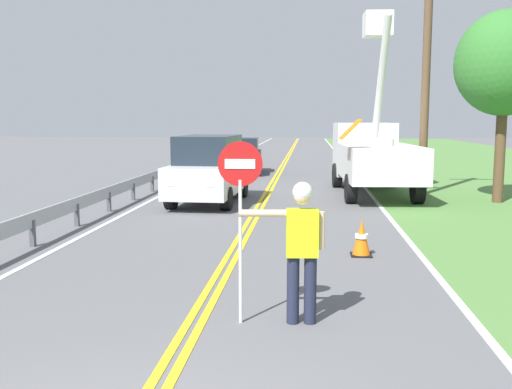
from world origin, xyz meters
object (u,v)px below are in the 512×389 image
at_px(utility_pole_near, 426,77).
at_px(oncoming_sedan_second, 241,156).
at_px(flagger_worker, 301,243).
at_px(stop_sign_paddle, 240,191).
at_px(roadside_tree_verge, 505,64).
at_px(oncoming_suv_nearest, 209,169).
at_px(utility_bucket_truck, 372,153).
at_px(traffic_cone_lead, 362,238).

bearing_deg(utility_pole_near, oncoming_sedan_second, 133.75).
bearing_deg(flagger_worker, utility_pole_near, 73.02).
height_order(stop_sign_paddle, roadside_tree_verge, roadside_tree_verge).
relative_size(flagger_worker, utility_pole_near, 0.24).
xyz_separation_m(flagger_worker, oncoming_suv_nearest, (-3.00, 10.53, 0.01)).
relative_size(oncoming_suv_nearest, utility_pole_near, 0.61).
relative_size(utility_bucket_truck, utility_pole_near, 0.90).
xyz_separation_m(flagger_worker, oncoming_sedan_second, (-3.20, 20.67, -0.21)).
height_order(flagger_worker, utility_pole_near, utility_pole_near).
relative_size(flagger_worker, oncoming_suv_nearest, 0.39).
bearing_deg(roadside_tree_verge, utility_pole_near, 139.51).
height_order(oncoming_suv_nearest, utility_pole_near, utility_pole_near).
relative_size(flagger_worker, roadside_tree_verge, 0.31).
xyz_separation_m(flagger_worker, roadside_tree_verge, (6.02, 11.42, 3.22)).
distance_m(oncoming_sedan_second, traffic_cone_lead, 17.42).
bearing_deg(flagger_worker, utility_bucket_truck, 80.23).
relative_size(stop_sign_paddle, utility_pole_near, 0.30).
bearing_deg(utility_bucket_truck, oncoming_suv_nearest, -151.82).
distance_m(utility_pole_near, roadside_tree_verge, 2.66).
xyz_separation_m(stop_sign_paddle, oncoming_sedan_second, (-2.43, 20.72, -0.88)).
distance_m(utility_bucket_truck, oncoming_suv_nearest, 6.03).
xyz_separation_m(oncoming_suv_nearest, utility_pole_near, (7.02, 2.61, 2.95)).
height_order(flagger_worker, roadside_tree_verge, roadside_tree_verge).
distance_m(stop_sign_paddle, oncoming_sedan_second, 20.88).
bearing_deg(oncoming_suv_nearest, flagger_worker, -74.07).
bearing_deg(traffic_cone_lead, utility_bucket_truck, 82.89).
relative_size(stop_sign_paddle, traffic_cone_lead, 3.33).
relative_size(flagger_worker, utility_bucket_truck, 0.26).
xyz_separation_m(utility_pole_near, roadside_tree_verge, (2.01, -1.72, 0.26)).
bearing_deg(utility_pole_near, oncoming_suv_nearest, -159.58).
bearing_deg(oncoming_suv_nearest, roadside_tree_verge, 5.66).
xyz_separation_m(utility_bucket_truck, traffic_cone_lead, (-1.19, -9.57, -1.10)).
bearing_deg(oncoming_sedan_second, utility_bucket_truck, -53.01).
relative_size(oncoming_sedan_second, traffic_cone_lead, 5.98).
distance_m(stop_sign_paddle, oncoming_suv_nearest, 10.84).
relative_size(flagger_worker, oncoming_sedan_second, 0.44).
distance_m(utility_bucket_truck, utility_pole_near, 3.10).
distance_m(flagger_worker, utility_pole_near, 14.05).
xyz_separation_m(stop_sign_paddle, traffic_cone_lead, (1.88, 3.86, -1.37)).
bearing_deg(utility_bucket_truck, utility_pole_near, -7.68).
relative_size(stop_sign_paddle, oncoming_sedan_second, 0.56).
distance_m(stop_sign_paddle, roadside_tree_verge, 13.58).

